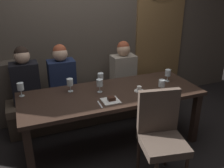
{
  "coord_description": "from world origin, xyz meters",
  "views": [
    {
      "loc": [
        -1.0,
        -2.54,
        1.98
      ],
      "look_at": [
        0.01,
        0.02,
        0.84
      ],
      "focal_mm": 39.53,
      "sensor_mm": 36.0,
      "label": 1
    }
  ],
  "objects_px": {
    "dining_table": "(112,99)",
    "espresso_cup": "(139,89)",
    "wine_glass_far_right": "(100,83)",
    "wine_glass_end_right": "(168,73)",
    "wine_glass_center_front": "(70,83)",
    "wine_glass_near_left": "(162,84)",
    "wine_glass_near_right": "(101,77)",
    "fork_on_table": "(100,104)",
    "diner_bearded": "(62,74)",
    "diner_redhead": "(25,77)",
    "chair_near_side": "(161,131)",
    "dessert_plate": "(111,100)",
    "diner_far_end": "(123,66)",
    "banquette_bench": "(95,105)",
    "wine_glass_end_left": "(20,87)"
  },
  "relations": [
    {
      "from": "chair_near_side",
      "to": "wine_glass_end_right",
      "type": "bearing_deg",
      "value": 53.98
    },
    {
      "from": "wine_glass_far_right",
      "to": "wine_glass_end_right",
      "type": "distance_m",
      "value": 0.96
    },
    {
      "from": "dining_table",
      "to": "diner_bearded",
      "type": "distance_m",
      "value": 0.84
    },
    {
      "from": "wine_glass_near_right",
      "to": "fork_on_table",
      "type": "relative_size",
      "value": 0.96
    },
    {
      "from": "wine_glass_far_right",
      "to": "wine_glass_center_front",
      "type": "bearing_deg",
      "value": 155.22
    },
    {
      "from": "diner_bearded",
      "to": "diner_far_end",
      "type": "height_order",
      "value": "diner_bearded"
    },
    {
      "from": "dining_table",
      "to": "diner_redhead",
      "type": "relative_size",
      "value": 2.82
    },
    {
      "from": "banquette_bench",
      "to": "chair_near_side",
      "type": "height_order",
      "value": "chair_near_side"
    },
    {
      "from": "diner_far_end",
      "to": "espresso_cup",
      "type": "distance_m",
      "value": 0.82
    },
    {
      "from": "diner_redhead",
      "to": "diner_far_end",
      "type": "xyz_separation_m",
      "value": [
        1.43,
        -0.0,
        -0.02
      ]
    },
    {
      "from": "banquette_bench",
      "to": "chair_near_side",
      "type": "relative_size",
      "value": 2.55
    },
    {
      "from": "chair_near_side",
      "to": "diner_far_end",
      "type": "distance_m",
      "value": 1.48
    },
    {
      "from": "espresso_cup",
      "to": "dessert_plate",
      "type": "bearing_deg",
      "value": -163.06
    },
    {
      "from": "dining_table",
      "to": "espresso_cup",
      "type": "xyz_separation_m",
      "value": [
        0.33,
        -0.09,
        0.11
      ]
    },
    {
      "from": "wine_glass_center_front",
      "to": "espresso_cup",
      "type": "xyz_separation_m",
      "value": [
        0.79,
        -0.3,
        -0.09
      ]
    },
    {
      "from": "wine_glass_center_front",
      "to": "wine_glass_end_right",
      "type": "height_order",
      "value": "same"
    },
    {
      "from": "diner_far_end",
      "to": "wine_glass_end_right",
      "type": "height_order",
      "value": "diner_far_end"
    },
    {
      "from": "diner_far_end",
      "to": "wine_glass_end_left",
      "type": "relative_size",
      "value": 4.45
    },
    {
      "from": "chair_near_side",
      "to": "espresso_cup",
      "type": "distance_m",
      "value": 0.67
    },
    {
      "from": "diner_far_end",
      "to": "dessert_plate",
      "type": "distance_m",
      "value": 1.1
    },
    {
      "from": "diner_bearded",
      "to": "diner_far_end",
      "type": "distance_m",
      "value": 0.95
    },
    {
      "from": "diner_redhead",
      "to": "wine_glass_end_right",
      "type": "relative_size",
      "value": 4.76
    },
    {
      "from": "dining_table",
      "to": "diner_redhead",
      "type": "height_order",
      "value": "diner_redhead"
    },
    {
      "from": "wine_glass_end_right",
      "to": "fork_on_table",
      "type": "distance_m",
      "value": 1.12
    },
    {
      "from": "wine_glass_near_left",
      "to": "fork_on_table",
      "type": "distance_m",
      "value": 0.81
    },
    {
      "from": "wine_glass_far_right",
      "to": "diner_bearded",
      "type": "bearing_deg",
      "value": 119.23
    },
    {
      "from": "wine_glass_end_left",
      "to": "dessert_plate",
      "type": "bearing_deg",
      "value": -28.91
    },
    {
      "from": "wine_glass_near_right",
      "to": "wine_glass_end_right",
      "type": "xyz_separation_m",
      "value": [
        0.88,
        -0.21,
        0.0
      ]
    },
    {
      "from": "wine_glass_far_right",
      "to": "dessert_plate",
      "type": "xyz_separation_m",
      "value": [
        0.04,
        -0.28,
        -0.1
      ]
    },
    {
      "from": "diner_redhead",
      "to": "espresso_cup",
      "type": "distance_m",
      "value": 1.52
    },
    {
      "from": "dessert_plate",
      "to": "banquette_bench",
      "type": "bearing_deg",
      "value": 84.19
    },
    {
      "from": "wine_glass_far_right",
      "to": "wine_glass_near_right",
      "type": "distance_m",
      "value": 0.22
    },
    {
      "from": "wine_glass_far_right",
      "to": "wine_glass_near_right",
      "type": "height_order",
      "value": "same"
    },
    {
      "from": "diner_bearded",
      "to": "wine_glass_center_front",
      "type": "relative_size",
      "value": 4.72
    },
    {
      "from": "diner_redhead",
      "to": "wine_glass_near_left",
      "type": "height_order",
      "value": "diner_redhead"
    },
    {
      "from": "wine_glass_center_front",
      "to": "wine_glass_near_left",
      "type": "height_order",
      "value": "same"
    },
    {
      "from": "wine_glass_near_right",
      "to": "diner_bearded",
      "type": "bearing_deg",
      "value": 136.2
    },
    {
      "from": "diner_bearded",
      "to": "wine_glass_center_front",
      "type": "distance_m",
      "value": 0.46
    },
    {
      "from": "wine_glass_end_left",
      "to": "diner_redhead",
      "type": "bearing_deg",
      "value": 80.7
    },
    {
      "from": "chair_near_side",
      "to": "diner_bearded",
      "type": "height_order",
      "value": "diner_bearded"
    },
    {
      "from": "wine_glass_near_right",
      "to": "espresso_cup",
      "type": "bearing_deg",
      "value": -43.63
    },
    {
      "from": "wine_glass_near_left",
      "to": "espresso_cup",
      "type": "distance_m",
      "value": 0.28
    },
    {
      "from": "diner_redhead",
      "to": "wine_glass_far_right",
      "type": "xyz_separation_m",
      "value": [
        0.82,
        -0.66,
        0.03
      ]
    },
    {
      "from": "chair_near_side",
      "to": "diner_redhead",
      "type": "distance_m",
      "value": 1.9
    },
    {
      "from": "banquette_bench",
      "to": "wine_glass_far_right",
      "type": "height_order",
      "value": "wine_glass_far_right"
    },
    {
      "from": "wine_glass_near_left",
      "to": "dessert_plate",
      "type": "xyz_separation_m",
      "value": [
        -0.65,
        0.0,
        -0.1
      ]
    },
    {
      "from": "banquette_bench",
      "to": "espresso_cup",
      "type": "distance_m",
      "value": 1.01
    },
    {
      "from": "wine_glass_end_right",
      "to": "fork_on_table",
      "type": "height_order",
      "value": "wine_glass_end_right"
    },
    {
      "from": "banquette_bench",
      "to": "wine_glass_near_right",
      "type": "relative_size",
      "value": 15.24
    },
    {
      "from": "diner_far_end",
      "to": "banquette_bench",
      "type": "bearing_deg",
      "value": -177.6
    }
  ]
}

